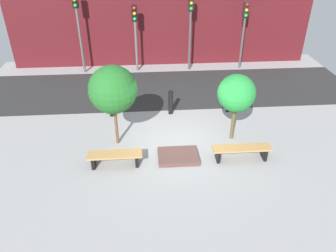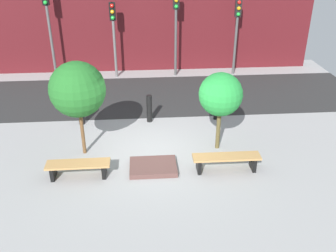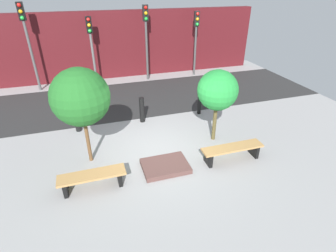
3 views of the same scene
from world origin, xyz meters
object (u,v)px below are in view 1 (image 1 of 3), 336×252
traffic_light_east (244,24)px  traffic_light_mid_west (135,27)px  bench_left (115,157)px  bollard_left (171,103)px  bollard_far_left (112,106)px  tree_behind_left_bench (113,90)px  bench_right (241,150)px  traffic_light_mid_east (191,20)px  bollard_center (229,101)px  planter_bed (178,156)px  traffic_light_west (78,19)px  tree_behind_right_bench (237,94)px

traffic_light_east → traffic_light_mid_west: bearing=-180.0°
bench_left → bollard_left: (2.09, 3.31, 0.19)m
bollard_far_left → tree_behind_left_bench: bearing=-80.7°
bench_right → bollard_left: 3.92m
bollard_far_left → traffic_light_east: 8.50m
bollard_far_left → traffic_light_mid_east: bearing=52.0°
bench_left → tree_behind_left_bench: tree_behind_left_bench is taller
tree_behind_left_bench → traffic_light_mid_west: size_ratio=0.86×
tree_behind_left_bench → bollard_center: bearing=24.3°
bench_left → traffic_light_mid_east: 9.23m
bollard_far_left → bollard_left: (2.42, 0.00, 0.07)m
planter_bed → traffic_light_west: traffic_light_west is taller
bench_right → traffic_light_west: bearing=127.9°
bench_right → tree_behind_right_bench: (0.00, 1.27, 1.48)m
tree_behind_left_bench → planter_bed: bearing=-27.1°
traffic_light_mid_east → traffic_light_east: size_ratio=1.11×
bollard_center → traffic_light_east: size_ratio=0.29×
bench_right → bollard_center: (0.34, 3.31, 0.15)m
bollard_center → traffic_light_mid_west: (-3.84, 4.90, 1.87)m
traffic_light_west → traffic_light_mid_east: size_ratio=1.06×
bench_right → traffic_light_mid_west: bearing=113.4°
tree_behind_left_bench → bollard_left: tree_behind_left_bench is taller
tree_behind_left_bench → bollard_far_left: tree_behind_left_bench is taller
bollard_left → traffic_light_mid_west: bearing=106.1°
bench_left → tree_behind_right_bench: (4.18, 1.27, 1.50)m
bench_left → bollard_center: bollard_center is taller
tree_behind_left_bench → traffic_light_mid_east: (3.50, 6.94, 0.55)m
tree_behind_left_bench → traffic_light_east: size_ratio=0.84×
planter_bed → traffic_light_mid_west: size_ratio=0.40×
bollard_center → traffic_light_east: 5.57m
bench_right → traffic_light_mid_east: (-0.68, 8.21, 2.32)m
bench_left → traffic_light_west: (-2.14, 8.22, 2.49)m
tree_behind_right_bench → traffic_light_west: traffic_light_west is taller
traffic_light_west → traffic_light_mid_west: traffic_light_west is taller
planter_bed → bollard_left: 3.14m
bench_left → planter_bed: bench_left is taller
tree_behind_left_bench → traffic_light_west: 7.30m
bollard_far_left → traffic_light_west: 5.74m
tree_behind_left_bench → bollard_center: (4.51, 2.04, -1.61)m
tree_behind_left_bench → traffic_light_west: traffic_light_west is taller
bollard_left → traffic_light_mid_west: size_ratio=0.30×
bench_right → traffic_light_west: (-6.32, 8.22, 2.47)m
traffic_light_west → traffic_light_mid_west: 2.86m
planter_bed → traffic_light_mid_east: 8.54m
bench_left → bollard_far_left: bearing=95.5°
bollard_center → traffic_light_mid_west: bearing=128.0°
tree_behind_right_bench → bollard_far_left: bearing=155.7°
traffic_light_mid_west → traffic_light_mid_east: bearing=0.0°
bench_left → bench_right: 4.18m
bollard_left → traffic_light_west: size_ratio=0.25×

